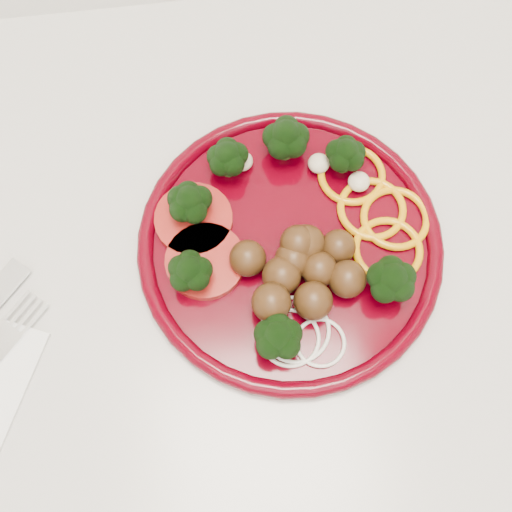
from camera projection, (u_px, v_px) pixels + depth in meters
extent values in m
cube|color=beige|center=(99.00, 397.00, 0.96)|extent=(2.40, 0.60, 0.87)
cylinder|color=#430009|center=(290.00, 247.00, 0.54)|extent=(0.25, 0.25, 0.01)
torus|color=#430009|center=(290.00, 244.00, 0.53)|extent=(0.26, 0.26, 0.01)
sphere|color=#4A2D12|center=(248.00, 258.00, 0.51)|extent=(0.03, 0.03, 0.03)
sphere|color=#4A2D12|center=(347.00, 279.00, 0.51)|extent=(0.03, 0.03, 0.03)
sphere|color=#4A2D12|center=(338.00, 246.00, 0.52)|extent=(0.03, 0.03, 0.03)
sphere|color=#4A2D12|center=(271.00, 305.00, 0.50)|extent=(0.03, 0.03, 0.03)
sphere|color=#4A2D12|center=(297.00, 245.00, 0.52)|extent=(0.03, 0.03, 0.03)
sphere|color=#4A2D12|center=(313.00, 301.00, 0.50)|extent=(0.03, 0.03, 0.03)
sphere|color=#4A2D12|center=(319.00, 269.00, 0.51)|extent=(0.03, 0.03, 0.03)
sphere|color=#4A2D12|center=(282.00, 276.00, 0.51)|extent=(0.03, 0.03, 0.03)
sphere|color=#4A2D12|center=(293.00, 259.00, 0.51)|extent=(0.03, 0.03, 0.03)
sphere|color=#4A2D12|center=(306.00, 244.00, 0.52)|extent=(0.03, 0.03, 0.03)
torus|color=orange|center=(372.00, 209.00, 0.54)|extent=(0.06, 0.06, 0.01)
torus|color=orange|center=(388.00, 250.00, 0.53)|extent=(0.06, 0.06, 0.01)
torus|color=orange|center=(352.00, 175.00, 0.55)|extent=(0.06, 0.06, 0.01)
torus|color=orange|center=(395.00, 218.00, 0.54)|extent=(0.06, 0.06, 0.01)
cylinder|color=#720A07|center=(194.00, 219.00, 0.54)|extent=(0.07, 0.07, 0.01)
cylinder|color=#720A07|center=(205.00, 261.00, 0.52)|extent=(0.07, 0.07, 0.01)
torus|color=beige|center=(290.00, 338.00, 0.50)|extent=(0.05, 0.05, 0.00)
torus|color=beige|center=(320.00, 342.00, 0.50)|extent=(0.04, 0.04, 0.00)
torus|color=beige|center=(295.00, 329.00, 0.51)|extent=(0.06, 0.06, 0.00)
ellipsoid|color=#C6B793|center=(319.00, 164.00, 0.55)|extent=(0.02, 0.02, 0.01)
ellipsoid|color=#C6B793|center=(242.00, 162.00, 0.55)|extent=(0.02, 0.02, 0.01)
ellipsoid|color=#C6B793|center=(359.00, 182.00, 0.55)|extent=(0.02, 0.02, 0.01)
cube|color=silver|center=(2.00, 341.00, 0.51)|extent=(0.04, 0.04, 0.00)
cube|color=silver|center=(34.00, 320.00, 0.52)|extent=(0.02, 0.03, 0.00)
cube|color=silver|center=(28.00, 316.00, 0.52)|extent=(0.02, 0.03, 0.00)
cube|color=silver|center=(22.00, 311.00, 0.52)|extent=(0.02, 0.03, 0.00)
cube|color=silver|center=(16.00, 307.00, 0.52)|extent=(0.02, 0.03, 0.00)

